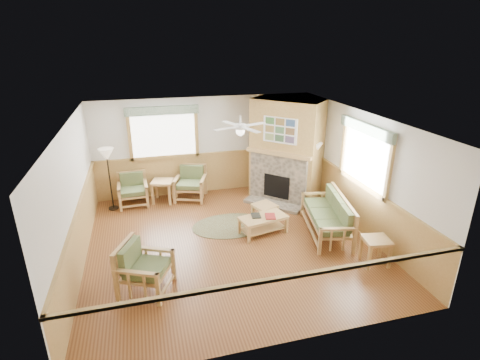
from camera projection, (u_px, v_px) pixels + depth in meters
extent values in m
cube|color=brown|center=(231.00, 242.00, 8.17)|extent=(6.00, 6.00, 0.01)
cube|color=white|center=(229.00, 120.00, 7.20)|extent=(6.00, 6.00, 0.01)
cube|color=silver|center=(205.00, 146.00, 10.39)|extent=(6.00, 0.02, 2.70)
cube|color=silver|center=(283.00, 266.00, 4.98)|extent=(6.00, 0.02, 2.70)
cube|color=silver|center=(74.00, 200.00, 6.96)|extent=(0.02, 6.00, 2.70)
cube|color=silver|center=(360.00, 172.00, 8.41)|extent=(0.02, 6.00, 2.70)
cylinder|color=brown|center=(231.00, 225.00, 8.87)|extent=(2.37, 2.37, 0.01)
cube|color=maroon|center=(270.00, 216.00, 8.36)|extent=(0.28, 0.34, 0.03)
cube|color=black|center=(256.00, 215.00, 8.40)|extent=(0.23, 0.29, 0.03)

